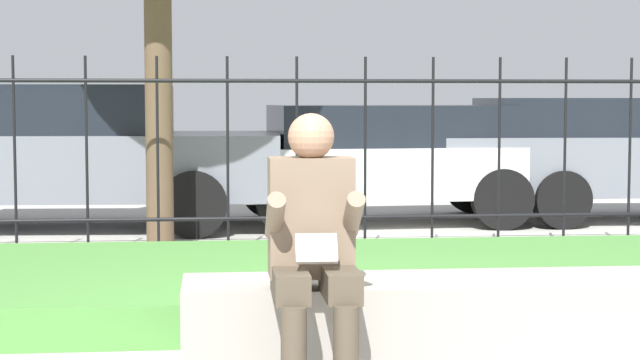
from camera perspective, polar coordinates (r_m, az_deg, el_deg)
The scene contains 7 objects.
stone_bench at distance 5.24m, azimuth 6.41°, elevation -8.14°, with size 2.47×0.58×0.49m.
person_seated_reader at distance 4.74m, azimuth -0.37°, elevation -3.41°, with size 0.42×0.73×1.29m.
grass_berm at distance 7.19m, azimuth 2.34°, elevation -5.48°, with size 10.16×2.61×0.25m.
iron_fence at distance 9.05m, azimuth 0.60°, elevation 1.45°, with size 8.16×0.03×1.71m.
car_parked_center at distance 11.68m, azimuth 4.47°, elevation 1.11°, with size 4.75×2.08×1.28m.
car_parked_left at distance 11.44m, azimuth -13.57°, elevation 1.43°, with size 4.52×2.09×1.49m.
car_parked_right at distance 12.29m, azimuth 14.74°, elevation 1.34°, with size 4.35×2.00×1.36m.
Camera 1 is at (-1.00, -5.01, 1.35)m, focal length 60.00 mm.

